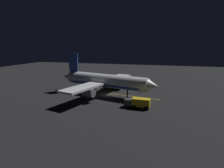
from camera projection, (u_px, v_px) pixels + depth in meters
The scene contains 9 objects.
ground_plane at pixel (106, 96), 55.91m from camera, with size 180.00×180.00×0.20m, color black.
apron_guide_stripe at pixel (120, 95), 56.32m from camera, with size 0.24×23.98×0.01m, color gold.
airliner at pixel (104, 81), 55.32m from camera, with size 30.83×32.58×11.97m.
baggage_truck at pixel (138, 103), 44.35m from camera, with size 2.52×6.02×2.37m.
catering_truck at pixel (112, 86), 63.48m from camera, with size 2.97×6.02×2.28m.
ground_crew_worker at pixel (140, 90), 58.71m from camera, with size 0.40×0.40×1.74m.
traffic_cone_near_left at pixel (120, 103), 47.50m from camera, with size 0.50×0.50×0.55m.
traffic_cone_near_right at pixel (119, 95), 55.58m from camera, with size 0.50×0.50×0.55m.
traffic_cone_under_wing at pixel (147, 95), 54.89m from camera, with size 0.50×0.50×0.55m.
Camera 1 is at (51.41, 16.78, 14.60)m, focal length 30.28 mm.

